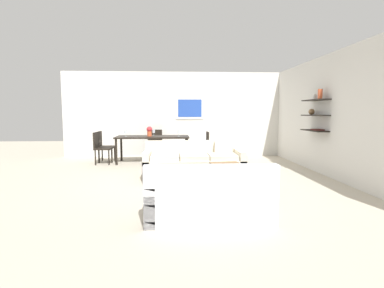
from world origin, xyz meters
name	(u,v)px	position (x,y,z in m)	size (l,w,h in m)	color
ground_plane	(193,181)	(0.00, 0.00, 0.00)	(18.00, 18.00, 0.00)	#BCB29E
back_wall_unit	(196,115)	(0.30, 3.53, 1.35)	(8.40, 0.09, 2.70)	silver
right_wall_shelf_unit	(323,115)	(3.03, 0.60, 1.35)	(0.34, 8.20, 2.70)	silver
sofa_beige	(194,164)	(0.05, 0.34, 0.29)	(2.13, 0.90, 0.78)	beige
loveseat_white	(208,196)	(0.08, -2.16, 0.29)	(1.65, 0.90, 0.78)	white
coffee_table	(211,182)	(0.26, -0.92, 0.19)	(1.11, 1.07, 0.38)	black
decorative_bowl	(215,169)	(0.35, -0.86, 0.42)	(0.40, 0.40, 0.07)	black
candle_jar	(222,168)	(0.48, -0.79, 0.42)	(0.07, 0.07, 0.08)	silver
apple_on_coffee_table	(200,170)	(0.06, -0.98, 0.42)	(0.08, 0.08, 0.08)	red
dining_table	(153,139)	(-1.00, 2.37, 0.68)	(2.04, 0.87, 0.75)	black
dining_chair_left_far	(104,144)	(-2.42, 2.56, 0.50)	(0.44, 0.44, 0.88)	black
dining_chair_right_near	(203,145)	(0.42, 2.17, 0.50)	(0.44, 0.44, 0.88)	black
dining_chair_left_near	(100,146)	(-2.42, 2.17, 0.50)	(0.44, 0.44, 0.88)	black
dining_chair_head	(155,142)	(-1.00, 3.21, 0.50)	(0.44, 0.44, 0.88)	black
wine_glass_head	(154,131)	(-1.00, 2.74, 0.86)	(0.08, 0.08, 0.17)	silver
wine_glass_right_near	(179,132)	(-0.26, 2.26, 0.87)	(0.06, 0.06, 0.17)	silver
wine_glass_left_near	(126,132)	(-1.74, 2.26, 0.88)	(0.08, 0.08, 0.17)	silver
centerpiece_vase	(149,131)	(-1.09, 2.38, 0.90)	(0.16, 0.16, 0.28)	#D85933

